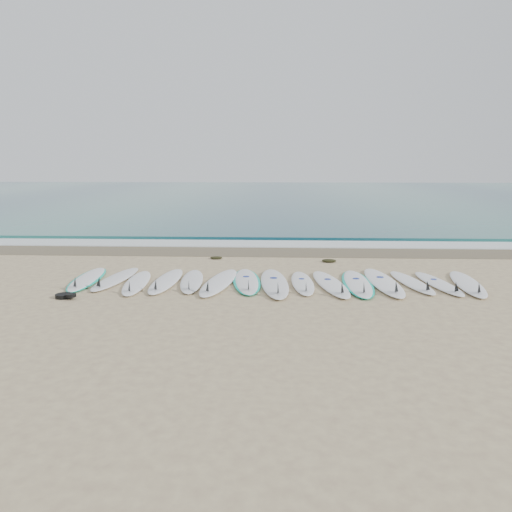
{
  "coord_description": "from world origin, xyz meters",
  "views": [
    {
      "loc": [
        0.11,
        -10.96,
        2.68
      ],
      "look_at": [
        -0.46,
        1.25,
        0.4
      ],
      "focal_mm": 35.0,
      "sensor_mm": 36.0,
      "label": 1
    }
  ],
  "objects_px": {
    "surfboard_0": "(87,279)",
    "surfboard_7": "(275,283)",
    "surfboard_14": "(468,284)",
    "leash_coil": "(65,296)"
  },
  "relations": [
    {
      "from": "surfboard_7",
      "to": "leash_coil",
      "type": "height_order",
      "value": "surfboard_7"
    },
    {
      "from": "surfboard_14",
      "to": "leash_coil",
      "type": "height_order",
      "value": "surfboard_14"
    },
    {
      "from": "surfboard_0",
      "to": "surfboard_14",
      "type": "bearing_deg",
      "value": -6.16
    },
    {
      "from": "surfboard_7",
      "to": "leash_coil",
      "type": "bearing_deg",
      "value": -168.34
    },
    {
      "from": "surfboard_7",
      "to": "surfboard_14",
      "type": "height_order",
      "value": "surfboard_7"
    },
    {
      "from": "surfboard_14",
      "to": "surfboard_0",
      "type": "bearing_deg",
      "value": -173.72
    },
    {
      "from": "surfboard_0",
      "to": "surfboard_14",
      "type": "distance_m",
      "value": 8.62
    },
    {
      "from": "surfboard_0",
      "to": "surfboard_14",
      "type": "xyz_separation_m",
      "value": [
        8.62,
        -0.1,
        0.01
      ]
    },
    {
      "from": "surfboard_0",
      "to": "surfboard_7",
      "type": "relative_size",
      "value": 0.87
    },
    {
      "from": "leash_coil",
      "to": "surfboard_14",
      "type": "bearing_deg",
      "value": 9.27
    }
  ]
}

